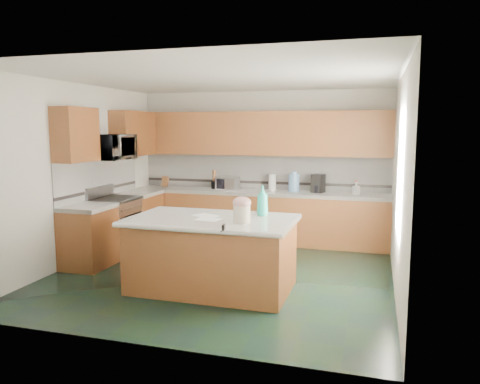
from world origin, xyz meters
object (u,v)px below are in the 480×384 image
(island_base, at_px, (212,256))
(toaster_oven, at_px, (228,183))
(soap_bottle_island, at_px, (262,201))
(island_top, at_px, (212,220))
(coffee_maker, at_px, (318,183))
(treat_jar, at_px, (242,214))
(knife_block, at_px, (165,182))

(island_base, xyz_separation_m, toaster_oven, (-0.65, 2.69, 0.60))
(soap_bottle_island, height_order, toaster_oven, soap_bottle_island)
(island_base, relative_size, toaster_oven, 5.11)
(island_top, bearing_deg, island_base, 0.00)
(toaster_oven, height_order, coffee_maker, coffee_maker)
(treat_jar, relative_size, toaster_oven, 0.55)
(knife_block, bearing_deg, treat_jar, -54.49)
(soap_bottle_island, bearing_deg, knife_block, 116.66)
(soap_bottle_island, relative_size, knife_block, 1.95)
(island_base, bearing_deg, coffee_maker, 70.29)
(treat_jar, distance_m, knife_block, 3.72)
(island_base, relative_size, treat_jar, 9.29)
(island_base, relative_size, soap_bottle_island, 5.08)
(island_top, height_order, treat_jar, treat_jar)
(treat_jar, bearing_deg, island_top, 167.67)
(island_top, relative_size, soap_bottle_island, 5.34)
(island_base, bearing_deg, toaster_oven, 104.08)
(island_base, distance_m, coffee_maker, 2.97)
(treat_jar, relative_size, coffee_maker, 0.66)
(island_base, height_order, soap_bottle_island, soap_bottle_island)
(toaster_oven, bearing_deg, island_base, -68.37)
(island_base, height_order, coffee_maker, coffee_maker)
(treat_jar, bearing_deg, soap_bottle_island, 87.61)
(soap_bottle_island, xyz_separation_m, toaster_oven, (-1.22, 2.36, -0.08))
(island_base, relative_size, island_top, 0.95)
(island_base, distance_m, soap_bottle_island, 0.95)
(island_base, height_order, island_top, island_top)
(island_base, xyz_separation_m, treat_jar, (0.45, -0.19, 0.60))
(treat_jar, height_order, knife_block, treat_jar)
(island_base, distance_m, treat_jar, 0.77)
(toaster_oven, bearing_deg, treat_jar, -61.12)
(island_base, distance_m, knife_block, 3.34)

